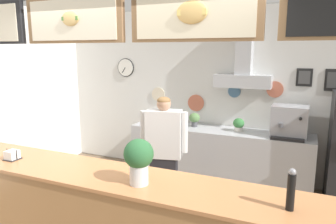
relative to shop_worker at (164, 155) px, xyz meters
The scene contains 10 objects.
back_wall_assembly 1.75m from the shop_worker, 84.92° to the left, with size 5.75×2.89×2.83m.
back_prep_counter 1.47m from the shop_worker, 76.14° to the left, with size 2.86×0.63×0.89m.
shop_worker is the anchor object (origin of this frame).
espresso_machine 1.94m from the shop_worker, 44.38° to the left, with size 0.50×0.45×0.46m.
potted_sage 1.41m from the shop_worker, 108.20° to the left, with size 0.16×0.16×0.20m.
potted_thyme 1.53m from the shop_worker, 64.79° to the left, with size 0.17×0.17×0.21m.
potted_rosemary 1.42m from the shop_worker, 93.44° to the left, with size 0.18×0.18×0.23m.
napkin_holder 1.71m from the shop_worker, 129.44° to the right, with size 0.14×0.13×0.11m.
pepper_grinder 2.03m from the shop_worker, 39.96° to the right, with size 0.06×0.06×0.30m.
basil_vase 1.44m from the shop_worker, 73.97° to the right, with size 0.24×0.24×0.38m.
Camera 1 is at (1.46, -2.67, 2.13)m, focal length 34.05 mm.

